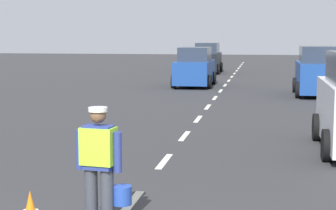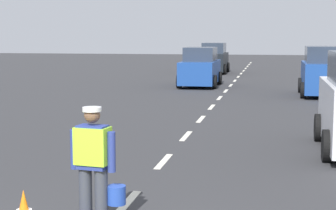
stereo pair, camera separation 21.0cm
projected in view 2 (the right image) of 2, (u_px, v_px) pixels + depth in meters
ground_plane at (226, 90)px, 26.64m from camera, size 96.00×96.00×0.00m
lane_center_line at (233, 83)px, 30.73m from camera, size 0.14×46.40×0.01m
road_worker at (95, 161)px, 7.64m from camera, size 0.77×0.36×1.67m
car_parked_far at (322, 73)px, 24.20m from camera, size 1.89×3.83×2.14m
car_oncoming_second at (200, 68)px, 28.70m from camera, size 1.96×4.14×1.99m
car_oncoming_third at (214, 59)px, 38.57m from camera, size 1.92×4.22×2.07m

